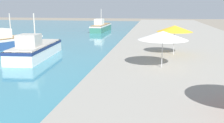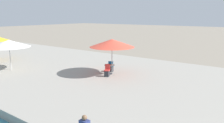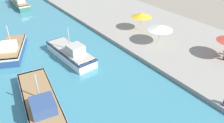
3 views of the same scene
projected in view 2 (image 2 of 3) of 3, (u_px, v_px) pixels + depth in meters
The scene contains 5 objects.
cafe_umbrella_pink at pixel (112, 43), 16.76m from camera, with size 3.48×3.48×2.76m.
cafe_umbrella_white at pixel (9, 44), 18.06m from camera, with size 3.43×3.43×2.55m.
cafe_table at pixel (110, 67), 17.14m from camera, with size 0.80×0.80×0.74m.
cafe_chair_left at pixel (107, 72), 16.50m from camera, with size 0.54×0.53×0.91m.
cafe_chair_right at pixel (111, 68), 17.88m from camera, with size 0.56×0.55×0.91m.
Camera 2 is at (-4.87, 1.71, 5.07)m, focal length 35.00 mm.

